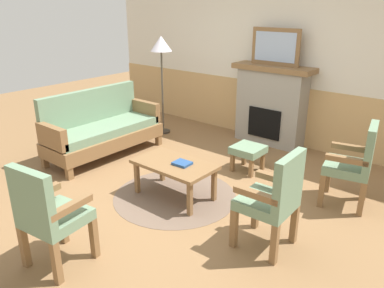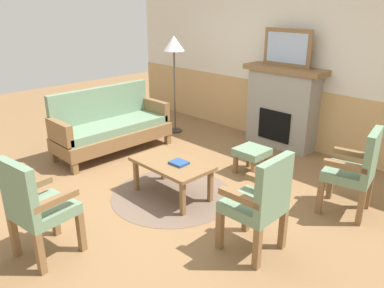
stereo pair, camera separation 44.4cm
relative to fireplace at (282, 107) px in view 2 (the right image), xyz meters
name	(u,v)px [view 2 (the right image)]	position (x,y,z in m)	size (l,w,h in m)	color
ground_plane	(172,193)	(0.00, -2.35, -0.65)	(14.00, 14.00, 0.00)	olive
wall_back	(294,63)	(0.00, 0.25, 0.66)	(7.20, 0.14, 2.70)	silver
fireplace	(282,107)	(0.00, 0.00, 0.00)	(1.30, 0.44, 1.28)	gray
framed_picture	(287,48)	(0.00, 0.00, 0.91)	(0.80, 0.04, 0.56)	brown
couch	(111,127)	(-1.69, -2.08, -0.26)	(0.70, 1.80, 0.98)	brown
coffee_table	(172,166)	(0.05, -2.38, -0.27)	(0.96, 0.56, 0.44)	brown
round_rug	(172,195)	(0.05, -2.38, -0.65)	(1.48, 1.48, 0.01)	brown
book_on_table	(179,163)	(0.16, -2.36, -0.20)	(0.20, 0.17, 0.03)	navy
footstool	(252,154)	(0.33, -1.19, -0.37)	(0.40, 0.40, 0.36)	brown
armchair_near_fireplace	(260,200)	(1.43, -2.55, -0.11)	(0.49, 0.49, 0.98)	brown
armchair_by_window_left	(356,168)	(1.73, -1.24, -0.11)	(0.57, 0.57, 0.98)	brown
armchair_front_left	(36,205)	(0.09, -4.02, -0.11)	(0.54, 0.54, 0.98)	brown
floor_lamp_by_couch	(174,50)	(-1.72, -0.73, 0.80)	(0.36, 0.36, 1.68)	#332D28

